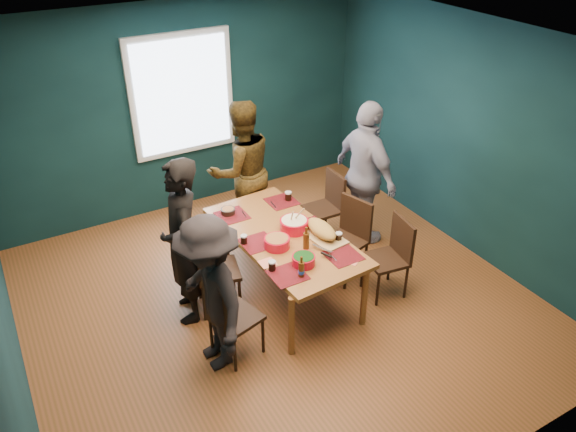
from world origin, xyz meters
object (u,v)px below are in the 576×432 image
chair_left_mid (208,265)px  person_near_left (210,295)px  person_far_left (183,242)px  person_right (366,175)px  chair_left_far (198,239)px  chair_right_near (393,251)px  person_back (242,171)px  chair_left_near (228,314)px  dining_table (284,240)px  chair_right_far (328,202)px  bowl_herbs (304,260)px  cutting_board (321,231)px  bowl_salad (277,242)px  chair_right_mid (350,232)px  bowl_dumpling (294,224)px

chair_left_mid → person_near_left: person_near_left is taller
person_far_left → person_right: size_ratio=0.97×
chair_left_far → chair_right_near: bearing=-30.3°
person_far_left → person_back: bearing=147.4°
person_right → person_back: bearing=54.2°
chair_left_far → person_far_left: (-0.31, -0.46, 0.33)m
chair_left_near → person_right: 2.52m
dining_table → chair_left_near: (-0.94, -0.63, -0.13)m
chair_left_far → chair_right_far: size_ratio=1.07×
person_back → person_far_left: bearing=44.1°
chair_right_far → chair_right_near: chair_right_near is taller
dining_table → chair_right_near: bearing=-34.3°
chair_left_near → person_back: 2.21m
dining_table → chair_left_far: size_ratio=2.08×
chair_left_near → chair_right_far: bearing=18.8°
dining_table → person_far_left: person_far_left is taller
chair_left_far → chair_left_near: (-0.21, -1.25, -0.03)m
person_far_left → bowl_herbs: size_ratio=7.74×
dining_table → cutting_board: bearing=-38.7°
chair_left_mid → bowl_salad: size_ratio=3.64×
dining_table → chair_right_mid: size_ratio=2.12×
bowl_dumpling → bowl_herbs: size_ratio=1.33×
bowl_salad → person_right: bearing=20.6°
chair_left_far → person_near_left: size_ratio=0.60×
chair_left_far → chair_right_far: bearing=5.7°
bowl_salad → bowl_herbs: 0.39m
chair_right_near → bowl_salad: chair_right_near is taller
person_near_left → cutting_board: size_ratio=2.19×
chair_right_near → person_far_left: 2.19m
person_near_left → chair_left_far: bearing=164.2°
cutting_board → bowl_herbs: bearing=-148.6°
chair_right_near → person_right: (0.33, 0.99, 0.38)m
dining_table → person_far_left: bearing=167.2°
person_near_left → bowl_salad: bearing=115.9°
chair_right_near → person_far_left: bearing=167.7°
person_far_left → cutting_board: person_far_left is taller
chair_left_far → person_near_left: 1.28m
chair_right_near → cutting_board: size_ratio=1.25×
person_right → chair_left_mid: bearing=97.6°
chair_left_near → bowl_herbs: bearing=-9.3°
chair_left_near → chair_right_mid: 1.81m
chair_left_far → bowl_dumpling: (0.86, -0.59, 0.24)m
chair_right_near → bowl_herbs: 1.12m
person_back → bowl_salad: size_ratio=6.72×
bowl_dumpling → cutting_board: bowl_dumpling is taller
chair_left_near → chair_left_far: bearing=65.5°
chair_left_mid → bowl_herbs: bearing=-28.8°
person_near_left → bowl_dumpling: size_ratio=5.16×
chair_left_mid → bowl_dumpling: 0.98m
chair_left_near → bowl_dumpling: size_ratio=2.96×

